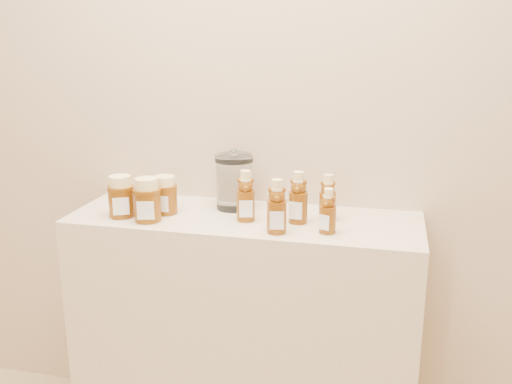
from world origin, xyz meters
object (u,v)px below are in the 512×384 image
(display_table, at_px, (245,334))
(glass_canister, at_px, (234,180))
(bear_bottle_front_left, at_px, (277,203))
(bear_bottle_back_left, at_px, (246,192))
(honey_jar_left, at_px, (121,196))

(display_table, distance_m, glass_canister, 0.57)
(bear_bottle_front_left, bearing_deg, display_table, 125.75)
(display_table, height_order, glass_canister, glass_canister)
(bear_bottle_back_left, distance_m, bear_bottle_front_left, 0.16)
(display_table, distance_m, bear_bottle_front_left, 0.58)
(bear_bottle_back_left, xyz_separation_m, honey_jar_left, (-0.42, -0.06, -0.03))
(honey_jar_left, bearing_deg, display_table, -12.05)
(bear_bottle_front_left, relative_size, glass_canister, 0.92)
(bear_bottle_front_left, height_order, glass_canister, glass_canister)
(bear_bottle_front_left, bearing_deg, glass_canister, 120.42)
(display_table, xyz_separation_m, bear_bottle_front_left, (0.14, -0.13, 0.55))
(bear_bottle_back_left, height_order, honey_jar_left, bear_bottle_back_left)
(bear_bottle_back_left, relative_size, honey_jar_left, 1.36)
(honey_jar_left, bearing_deg, bear_bottle_back_left, -16.70)
(bear_bottle_back_left, height_order, bear_bottle_front_left, bear_bottle_front_left)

